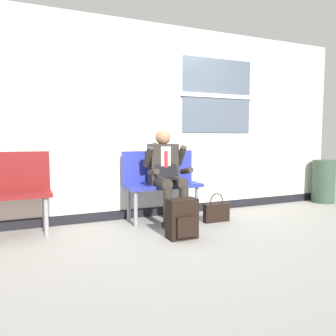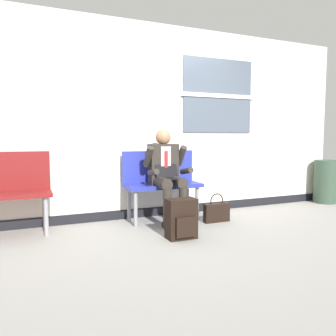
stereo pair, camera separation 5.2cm
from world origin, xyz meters
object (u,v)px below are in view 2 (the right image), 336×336
Objects in this scene: backpack at (181,219)px; handbag at (217,212)px; person_seated at (167,173)px; trash_bin at (325,181)px; bench_empty at (4,187)px; bench_with_person at (161,179)px.

backpack reaches higher than handbag.
person_seated is 0.87m from handbag.
handbag is at bearing -170.30° from trash_bin.
trash_bin is (3.12, 0.18, -0.30)m from person_seated.
bench_empty is 2.11m from backpack.
bench_empty is 0.83× the size of person_seated.
trash_bin is at bearing -0.45° from bench_with_person.
person_seated is 3.19× the size of handbag.
backpack is 3.38m from trash_bin.
person_seated is at bearing 158.73° from handbag.
backpack is (-0.13, -0.74, -0.46)m from person_seated.
handbag is at bearing 32.64° from backpack.
backpack is (1.85, -0.94, -0.35)m from bench_empty.
bench_with_person is 0.89m from handbag.
bench_empty reaches higher than backpack.
person_seated reaches higher than trash_bin.
bench_empty is 1.38× the size of trash_bin.
trash_bin is (3.12, -0.02, -0.19)m from bench_with_person.
person_seated reaches higher than bench_with_person.
backpack is 0.92m from handbag.
bench_empty is (-1.99, 0.00, 0.01)m from bench_with_person.
person_seated is (-0.00, -0.20, 0.11)m from bench_with_person.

